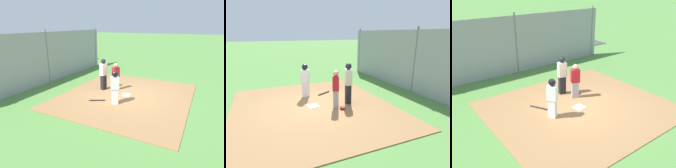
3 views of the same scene
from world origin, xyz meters
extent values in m
plane|color=#51843D|center=(0.00, 0.00, 0.00)|extent=(140.00, 140.00, 0.00)
cube|color=olive|center=(0.00, 0.00, 0.01)|extent=(7.20, 6.40, 0.03)
cube|color=white|center=(0.00, 0.00, 0.04)|extent=(0.50, 0.50, 0.02)
cube|color=#9E9EA3|center=(-0.47, -0.87, 0.40)|extent=(0.36, 0.32, 0.75)
cube|color=#B21923|center=(-0.47, -0.87, 1.07)|extent=(0.45, 0.39, 0.59)
sphere|color=tan|center=(-0.47, -0.87, 1.48)|extent=(0.23, 0.23, 0.23)
cube|color=black|center=(-0.25, -1.54, 0.45)|extent=(0.34, 0.28, 0.85)
cube|color=beige|center=(-0.25, -1.54, 1.21)|extent=(0.43, 0.33, 0.67)
sphere|color=black|center=(-0.25, -1.54, 1.68)|extent=(0.26, 0.26, 0.26)
cube|color=silver|center=(1.32, -0.04, 0.40)|extent=(0.35, 0.37, 0.74)
cube|color=white|center=(1.32, -0.04, 1.07)|extent=(0.42, 0.46, 0.59)
sphere|color=tan|center=(1.32, -0.04, 1.47)|extent=(0.23, 0.23, 0.23)
sphere|color=black|center=(1.32, -0.04, 1.49)|extent=(0.28, 0.28, 0.28)
cylinder|color=black|center=(1.39, -0.97, 0.06)|extent=(0.43, 0.72, 0.06)
ellipsoid|color=#B21923|center=(-0.78, -1.03, 0.09)|extent=(0.24, 0.20, 0.12)
cube|color=#93999E|center=(0.00, -5.47, 1.60)|extent=(12.00, 0.05, 3.20)
cylinder|color=slate|center=(-5.70, -5.47, 1.68)|extent=(0.10, 0.10, 3.35)
cylinder|color=slate|center=(0.00, -5.47, 1.68)|extent=(0.10, 0.10, 3.35)
cube|color=#424247|center=(0.00, -9.71, 0.02)|extent=(18.00, 5.20, 0.04)
cube|color=maroon|center=(-5.73, -9.27, 0.44)|extent=(4.22, 1.75, 0.64)
cube|color=maroon|center=(-5.58, -9.27, 1.04)|extent=(2.33, 1.59, 0.56)
cylinder|color=black|center=(-7.10, -10.11, 0.34)|extent=(0.60, 0.19, 0.60)
cylinder|color=black|center=(-7.08, -8.41, 0.34)|extent=(0.60, 0.19, 0.60)
cylinder|color=black|center=(-4.37, -10.14, 0.34)|extent=(0.60, 0.19, 0.60)
cylinder|color=black|center=(-4.35, -8.44, 0.34)|extent=(0.60, 0.19, 0.60)
cylinder|color=black|center=(1.39, -8.14, 0.34)|extent=(0.62, 0.27, 0.60)
camera|label=1|loc=(8.69, 3.59, 3.65)|focal=30.07mm
camera|label=2|loc=(-7.12, 1.89, 3.03)|focal=29.57mm
camera|label=3|loc=(5.97, 6.84, 5.00)|focal=39.43mm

